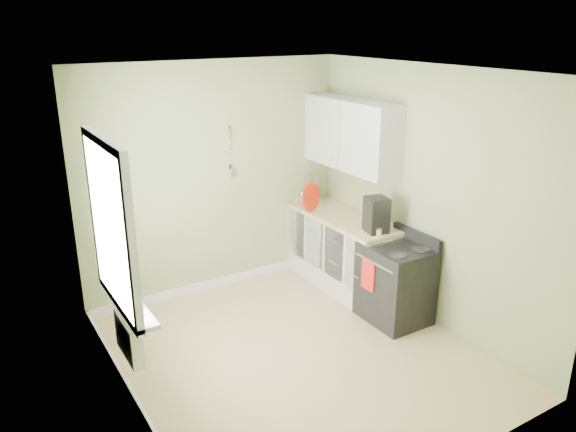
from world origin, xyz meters
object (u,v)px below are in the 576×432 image
kettle (302,198)px  coffee_maker (376,216)px  stand_mixer (310,188)px  stove (395,282)px

kettle → coffee_maker: 1.22m
coffee_maker → stand_mixer: bearing=88.8°
stand_mixer → coffee_maker: coffee_maker is taller
kettle → coffee_maker: size_ratio=0.44×
stove → kettle: size_ratio=5.65×
stand_mixer → kettle: 0.24m
stove → stand_mixer: stand_mixer is taller
stand_mixer → coffee_maker: 1.33m
stand_mixer → coffee_maker: (-0.03, -1.33, 0.03)m
stove → kettle: bearing=97.0°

